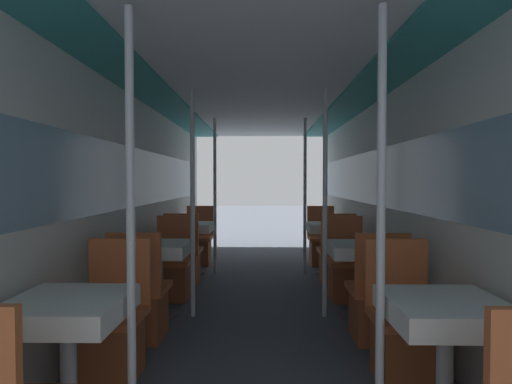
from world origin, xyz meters
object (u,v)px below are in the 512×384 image
Objects in this scene: dining_table_left_0 at (68,318)px; dining_table_right_1 at (359,254)px; dining_table_left_2 at (192,230)px; chair_right_far_1 at (346,274)px; support_pole_right_2 at (305,196)px; chair_left_far_2 at (199,247)px; support_pole_right_0 at (381,224)px; chair_left_far_1 at (173,273)px; chair_right_near_2 at (336,262)px; chair_left_near_1 at (141,306)px; chair_left_near_2 at (184,262)px; chair_right_near_1 at (376,307)px; dining_table_left_1 at (159,254)px; dining_table_right_0 at (445,320)px; chair_left_far_0 at (111,336)px; support_pole_left_0 at (131,223)px; support_pole_left_2 at (215,196)px; support_pole_right_1 at (325,203)px; chair_right_far_0 at (404,338)px; dining_table_right_2 at (328,231)px; support_pole_left_1 at (193,203)px; chair_right_far_2 at (322,247)px.

dining_table_left_0 and dining_table_right_1 have the same top height.
chair_right_far_1 reaches higher than dining_table_left_2.
dining_table_right_1 is 1.94m from support_pole_right_2.
support_pole_right_0 is at bearing 110.94° from chair_left_far_2.
chair_left_far_1 is 1.00× the size of chair_right_near_2.
chair_left_far_2 is (0.00, 3.04, 0.00)m from chair_left_near_1.
chair_left_near_2 reaches higher than dining_table_right_1.
chair_right_near_1 is 0.41× the size of support_pole_right_2.
chair_right_far_1 is (1.98, 0.60, -0.33)m from dining_table_left_1.
support_pole_right_0 is at bearing -48.38° from dining_table_left_1.
dining_table_left_1 is 2.47m from chair_left_far_2.
chair_right_near_2 is at bearing 90.00° from dining_table_right_0.
chair_right_near_2 is (1.98, 2.50, 0.00)m from chair_left_far_0.
chair_right_near_1 reaches higher than dining_table_left_2.
support_pole_left_0 reaches higher than chair_left_far_2.
support_pole_left_2 is 2.26m from support_pole_right_1.
support_pole_right_1 is at bearing -142.66° from chair_left_far_0.
support_pole_right_0 is (-0.34, -0.60, 0.84)m from chair_right_far_0.
chair_left_far_0 is at bearing -122.57° from dining_table_right_2.
support_pole_right_0 is 1.00× the size of support_pole_right_1.
chair_left_far_0 is at bearing 90.00° from dining_table_left_0.
chair_left_near_1 is 3.16m from dining_table_right_2.
chair_right_near_2 is 1.08m from support_pole_right_2.
chair_right_far_1 is at bearing 19.93° from support_pole_left_1.
chair_left_far_2 is 1.28× the size of dining_table_right_0.
dining_table_right_0 is (1.98, -2.44, 0.33)m from chair_left_far_1.
chair_right_near_1 is 1.00× the size of chair_right_near_2.
dining_table_right_1 is (1.98, 0.60, 0.33)m from chair_left_near_1.
chair_right_far_2 is (0.00, 4.29, -0.33)m from dining_table_right_0.
support_pole_right_2 is at bearing -142.66° from chair_left_far_1.
chair_right_far_2 is (1.64, 0.60, -0.84)m from support_pole_left_2.
support_pole_left_1 is 2.26m from support_pole_right_0.
support_pole_right_1 is (1.64, 0.60, 0.84)m from chair_left_near_1.
dining_table_right_2 is (0.34, 1.85, -0.50)m from support_pole_right_1.
dining_table_left_2 is at bearing 113.96° from support_pole_right_0.
chair_left_near_1 is 1.94m from support_pole_right_1.
chair_left_near_1 is 1.85m from chair_left_near_2.
support_pole_left_0 is 1.85m from support_pole_left_1.
chair_right_far_1 and chair_right_near_2 have the same top height.
dining_table_right_1 is (-0.00, 1.25, 0.33)m from chair_right_far_0.
support_pole_left_0 is 1.00× the size of support_pole_left_2.
chair_left_near_2 is at bearing 117.91° from support_pole_right_0.
dining_table_left_2 is 0.78× the size of chair_right_far_2.
chair_right_far_1 is at bearing -37.34° from support_pole_left_2.
chair_left_far_1 is 1.85m from chair_left_far_2.
support_pole_right_1 is at bearing 60.38° from chair_right_far_1.
chair_left_far_2 is 3.16m from dining_table_right_1.
chair_left_far_0 is 0.66m from chair_left_near_1.
chair_left_near_2 is at bearing -18.36° from chair_right_far_1.
chair_left_near_1 is 3.06m from support_pole_right_2.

